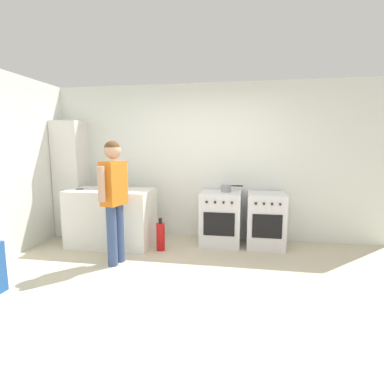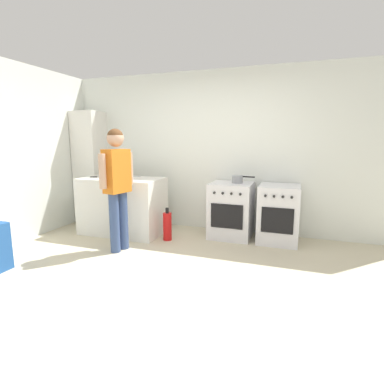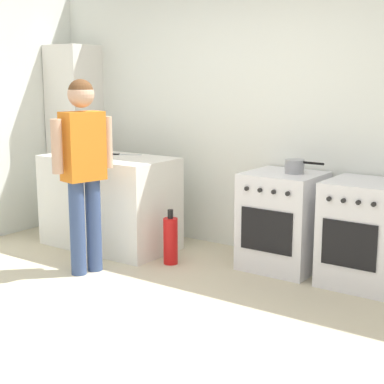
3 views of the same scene
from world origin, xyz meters
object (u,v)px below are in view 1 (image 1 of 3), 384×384
(person, at_px, (114,192))
(larder_cabinet, at_px, (72,179))
(pot, at_px, (226,188))
(knife_carving, at_px, (117,188))
(oven_left, at_px, (221,218))
(knife_paring, at_px, (112,192))
(fire_extinguisher, at_px, (161,236))
(knife_chef, at_px, (86,189))
(oven_right, at_px, (266,220))

(person, bearing_deg, larder_cabinet, 138.35)
(pot, height_order, knife_carving, pot)
(oven_left, xyz_separation_m, knife_paring, (-1.58, -0.59, 0.48))
(knife_carving, distance_m, fire_extinguisher, 1.08)
(oven_left, relative_size, person, 0.52)
(knife_paring, bearing_deg, knife_carving, 101.36)
(pot, bearing_deg, knife_paring, -159.49)
(oven_left, xyz_separation_m, knife_chef, (-2.11, -0.39, 0.48))
(knife_chef, height_order, person, person)
(knife_paring, relative_size, person, 0.12)
(knife_carving, bearing_deg, fire_extinguisher, -19.22)
(larder_cabinet, bearing_deg, oven_right, -1.74)
(oven_left, height_order, knife_chef, knife_chef)
(oven_right, relative_size, larder_cabinet, 0.42)
(larder_cabinet, bearing_deg, oven_left, -2.20)
(pot, xyz_separation_m, knife_carving, (-1.74, -0.23, -0.01))
(oven_right, xyz_separation_m, knife_carving, (-2.37, -0.20, 0.48))
(knife_carving, distance_m, person, 0.95)
(pot, distance_m, knife_carving, 1.76)
(knife_chef, bearing_deg, pot, 10.81)
(knife_chef, bearing_deg, oven_left, 10.41)
(person, bearing_deg, knife_chef, 138.91)
(pot, xyz_separation_m, fire_extinguisher, (-0.95, -0.51, -0.69))
(pot, relative_size, knife_carving, 1.13)
(oven_right, bearing_deg, person, -151.92)
(knife_carving, relative_size, larder_cabinet, 0.15)
(oven_left, distance_m, fire_extinguisher, 1.01)
(knife_chef, height_order, larder_cabinet, larder_cabinet)
(knife_carving, xyz_separation_m, knife_paring, (0.08, -0.39, 0.00))
(oven_right, bearing_deg, pot, 177.15)
(oven_right, xyz_separation_m, larder_cabinet, (-3.36, 0.10, 0.57))
(oven_left, relative_size, knife_chef, 2.93)
(pot, height_order, person, person)
(oven_left, relative_size, knife_carving, 2.78)
(oven_right, bearing_deg, fire_extinguisher, -163.19)
(knife_paring, relative_size, larder_cabinet, 0.10)
(oven_right, height_order, knife_carving, knife_carving)
(pot, xyz_separation_m, knife_chef, (-2.20, -0.42, -0.01))
(person, xyz_separation_m, fire_extinguisher, (0.45, 0.60, -0.77))
(oven_left, relative_size, oven_right, 1.00)
(larder_cabinet, bearing_deg, person, -41.65)
(oven_left, height_order, knife_paring, knife_paring)
(pot, distance_m, fire_extinguisher, 1.28)
(oven_right, height_order, knife_chef, knife_chef)
(oven_right, xyz_separation_m, pot, (-0.63, 0.03, 0.48))
(oven_left, bearing_deg, larder_cabinet, 177.80)
(knife_chef, bearing_deg, oven_right, 7.82)
(knife_chef, distance_m, larder_cabinet, 0.73)
(oven_left, relative_size, pot, 2.46)
(oven_left, xyz_separation_m, oven_right, (0.71, -0.00, -0.00))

